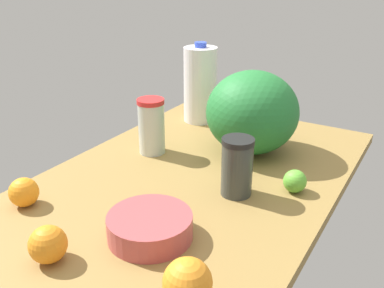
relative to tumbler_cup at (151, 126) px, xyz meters
The scene contains 10 objects.
countertop 23.46cm from the tumbler_cup, 67.63° to the left, with size 120.00×76.00×3.00cm, color olive.
tumbler_cup is the anchor object (origin of this frame).
watermelon 31.44cm from the tumbler_cup, 123.15° to the left, with size 28.61×28.61×25.79cm, color #247634.
mixing_bowl 46.09cm from the tumbler_cup, 35.35° to the left, with size 18.71×18.71×5.52cm, color #B0494B.
milk_jug 33.86cm from the tumbler_cup, behind, with size 12.20×12.20×29.35cm.
shaker_bottle 35.67cm from the tumbler_cup, 73.39° to the left, with size 8.28×8.28×15.46cm.
lime_loose 47.18cm from the tumbler_cup, 88.32° to the left, with size 6.10×6.10×6.10cm, color #60B536.
orange_near_front 56.04cm from the tumbler_cup, 14.21° to the left, with size 7.77×7.77×7.77cm, color orange.
orange_far_back 43.41cm from the tumbler_cup, 10.78° to the right, with size 7.28×7.28×7.28cm, color orange.
orange_by_jug 66.26cm from the tumbler_cup, 41.31° to the left, with size 8.89×8.89×8.89cm, color orange.
Camera 1 is at (91.54, 55.11, 58.86)cm, focal length 40.00 mm.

